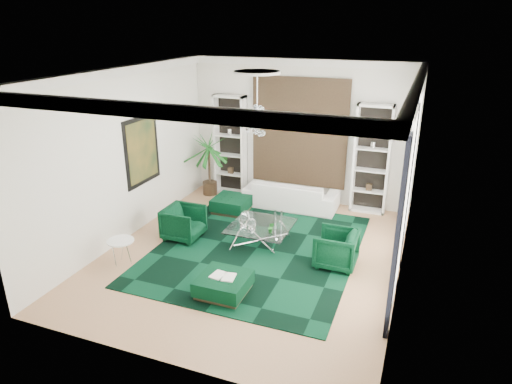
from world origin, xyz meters
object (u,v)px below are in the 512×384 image
at_px(palm, 209,156).
at_px(armchair_right, 336,249).
at_px(ottoman_side, 232,204).
at_px(side_table, 122,252).
at_px(armchair_left, 184,223).
at_px(coffee_table, 261,235).
at_px(sofa, 291,194).
at_px(ottoman_front, 224,285).

bearing_deg(palm, armchair_right, -33.22).
relative_size(armchair_right, ottoman_side, 0.94).
distance_m(ottoman_side, side_table, 3.45).
bearing_deg(side_table, armchair_right, 20.10).
xyz_separation_m(armchair_left, ottoman_side, (0.40, 1.80, -0.18)).
distance_m(coffee_table, side_table, 2.99).
bearing_deg(palm, coffee_table, -44.41).
bearing_deg(sofa, ottoman_side, 32.20).
bearing_deg(armchair_left, armchair_right, -90.00).
height_order(sofa, armchair_right, armchair_right).
distance_m(ottoman_front, palm, 5.23).
distance_m(coffee_table, ottoman_side, 1.98).
bearing_deg(ottoman_side, side_table, -106.86).
distance_m(sofa, armchair_left, 3.18).
bearing_deg(ottoman_side, sofa, 32.20).
distance_m(ottoman_side, ottoman_front, 3.82).
bearing_deg(coffee_table, armchair_left, -168.69).
height_order(sofa, ottoman_front, sofa).
bearing_deg(ottoman_front, palm, 119.05).
bearing_deg(ottoman_front, armchair_left, 135.81).
bearing_deg(sofa, side_table, 60.48).
relative_size(armchair_left, armchair_right, 1.00).
xyz_separation_m(sofa, ottoman_side, (-1.35, -0.85, -0.16)).
height_order(ottoman_front, side_table, side_table).
bearing_deg(coffee_table, side_table, -141.79).
bearing_deg(sofa, ottoman_front, 90.65).
height_order(ottoman_side, side_table, side_table).
bearing_deg(ottoman_side, armchair_right, -30.14).
distance_m(armchair_right, coffee_table, 1.79).
bearing_deg(armchair_left, ottoman_side, -12.53).
relative_size(armchair_right, palm, 0.37).
bearing_deg(armchair_left, side_table, 158.20).
xyz_separation_m(armchair_left, armchair_right, (3.50, 0.00, -0.00)).
bearing_deg(ottoman_side, armchair_left, -102.53).
bearing_deg(coffee_table, ottoman_front, -88.64).
xyz_separation_m(ottoman_front, side_table, (-2.40, 0.25, 0.08)).
height_order(sofa, coffee_table, sofa).
relative_size(armchair_left, ottoman_front, 0.94).
relative_size(armchair_left, side_table, 1.54).
xyz_separation_m(armchair_right, coffee_table, (-1.75, 0.35, -0.15)).
bearing_deg(ottoman_side, coffee_table, -47.05).
bearing_deg(ottoman_front, armchair_right, 45.83).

